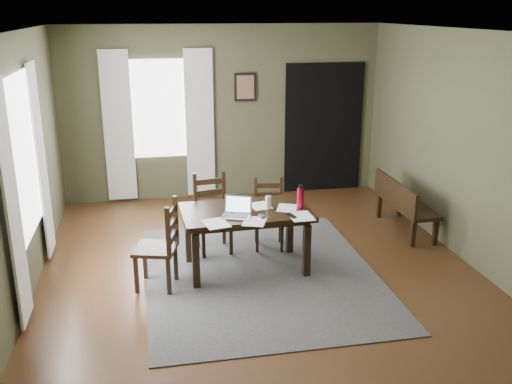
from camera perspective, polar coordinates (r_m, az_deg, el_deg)
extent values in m
cube|color=#492C16|center=(6.64, 0.50, -8.24)|extent=(5.00, 6.00, 0.01)
cube|color=#494A30|center=(9.06, -3.30, 7.90)|extent=(5.00, 0.02, 2.70)
cube|color=#494A30|center=(3.46, 10.67, -9.48)|extent=(5.00, 0.02, 2.70)
cube|color=#494A30|center=(6.19, -22.80, 1.76)|extent=(0.02, 6.00, 2.70)
cube|color=#494A30|center=(7.09, 20.80, 3.92)|extent=(0.02, 6.00, 2.70)
cube|color=white|center=(5.96, 0.57, 15.78)|extent=(5.00, 6.00, 0.02)
cube|color=#434343|center=(6.64, 0.50, -8.15)|extent=(2.60, 3.20, 0.01)
cube|color=black|center=(6.49, -1.03, -2.03)|extent=(1.48, 0.92, 0.06)
cube|color=black|center=(6.51, -1.03, -2.47)|extent=(1.32, 0.76, 0.05)
cube|color=black|center=(6.24, -6.04, -6.85)|extent=(0.08, 0.08, 0.62)
cube|color=black|center=(6.85, -6.77, -4.53)|extent=(0.08, 0.08, 0.62)
cube|color=black|center=(6.49, 5.09, -5.80)|extent=(0.08, 0.08, 0.62)
cube|color=black|center=(7.08, 3.39, -3.66)|extent=(0.08, 0.08, 0.62)
cube|color=black|center=(6.25, -10.03, -5.63)|extent=(0.53, 0.53, 0.04)
cube|color=black|center=(6.55, -11.04, -6.80)|extent=(0.05, 0.05, 0.42)
cube|color=black|center=(6.46, -8.03, -6.96)|extent=(0.05, 0.05, 0.42)
cube|color=black|center=(6.24, -11.87, -8.13)|extent=(0.05, 0.05, 0.42)
cube|color=black|center=(6.16, -8.72, -8.32)|extent=(0.05, 0.05, 0.42)
cube|color=black|center=(6.27, -8.03, -2.72)|extent=(0.06, 0.06, 0.53)
cube|color=black|center=(5.94, -8.78, -3.97)|extent=(0.06, 0.06, 0.53)
cube|color=black|center=(6.16, -8.33, -4.57)|extent=(0.11, 0.31, 0.07)
cube|color=black|center=(6.11, -8.39, -3.33)|extent=(0.11, 0.31, 0.07)
cube|color=black|center=(6.05, -8.45, -2.06)|extent=(0.11, 0.31, 0.07)
cube|color=black|center=(7.07, -4.27, -2.61)|extent=(0.47, 0.47, 0.04)
cube|color=black|center=(6.97, -5.28, -4.99)|extent=(0.04, 0.04, 0.42)
cube|color=black|center=(7.28, -5.86, -3.97)|extent=(0.04, 0.04, 0.42)
cube|color=black|center=(7.04, -2.53, -4.68)|extent=(0.04, 0.04, 0.42)
cube|color=black|center=(7.35, -3.23, -3.69)|extent=(0.04, 0.04, 0.42)
cube|color=black|center=(7.13, -6.10, -0.18)|extent=(0.05, 0.05, 0.53)
cube|color=black|center=(7.20, -3.26, 0.09)|extent=(0.05, 0.05, 0.53)
cube|color=black|center=(7.21, -4.64, -1.12)|extent=(0.32, 0.06, 0.07)
cube|color=black|center=(7.16, -4.67, -0.04)|extent=(0.32, 0.06, 0.07)
cube|color=black|center=(7.12, -4.70, 1.05)|extent=(0.32, 0.06, 0.07)
cube|color=black|center=(7.19, 1.31, -2.61)|extent=(0.44, 0.44, 0.04)
cube|color=black|center=(7.11, 0.12, -4.61)|extent=(0.04, 0.04, 0.37)
cube|color=black|center=(7.40, 0.03, -3.69)|extent=(0.04, 0.04, 0.37)
cube|color=black|center=(7.13, 2.61, -4.57)|extent=(0.04, 0.04, 0.37)
cube|color=black|center=(7.41, 2.43, -3.65)|extent=(0.04, 0.04, 0.37)
cube|color=black|center=(7.26, -0.04, -0.32)|extent=(0.05, 0.05, 0.47)
cube|color=black|center=(7.28, 2.54, -0.30)|extent=(0.05, 0.05, 0.47)
cube|color=black|center=(7.31, 1.24, -1.26)|extent=(0.28, 0.07, 0.06)
cube|color=black|center=(7.27, 1.25, -0.31)|extent=(0.28, 0.07, 0.06)
cube|color=black|center=(7.23, 1.25, 0.65)|extent=(0.28, 0.07, 0.06)
cube|color=black|center=(8.02, 14.85, -1.16)|extent=(0.41, 1.28, 0.05)
cube|color=black|center=(7.70, 17.50, -3.83)|extent=(0.05, 0.05, 0.36)
cube|color=black|center=(7.56, 15.43, -4.04)|extent=(0.05, 0.05, 0.36)
cube|color=black|center=(8.61, 14.12, -1.22)|extent=(0.05, 0.05, 0.36)
cube|color=black|center=(8.49, 12.22, -1.36)|extent=(0.05, 0.05, 0.36)
cube|color=black|center=(7.88, 13.75, 0.00)|extent=(0.05, 1.28, 0.31)
cube|color=#B7B7BC|center=(6.26, -2.00, -2.45)|extent=(0.37, 0.31, 0.02)
cube|color=#B7B7BC|center=(6.33, -1.79, -1.22)|extent=(0.31, 0.17, 0.20)
cube|color=silver|center=(6.32, -1.81, -1.24)|extent=(0.27, 0.14, 0.17)
cube|color=#3F3F42|center=(6.25, -2.02, -2.41)|extent=(0.29, 0.21, 0.00)
cube|color=#3F3F42|center=(6.23, 0.60, -2.46)|extent=(0.07, 0.10, 0.03)
cube|color=black|center=(6.29, 3.55, -2.37)|extent=(0.09, 0.17, 0.02)
cylinder|color=silver|center=(6.51, 1.22, -1.03)|extent=(0.08, 0.08, 0.15)
cylinder|color=#B10D2A|center=(6.51, 4.46, -0.63)|extent=(0.10, 0.10, 0.24)
cylinder|color=black|center=(6.47, 4.49, 0.55)|extent=(0.06, 0.06, 0.04)
cube|color=white|center=(6.09, -4.03, -3.15)|extent=(0.31, 0.37, 0.00)
cube|color=white|center=(6.30, 4.54, -2.44)|extent=(0.25, 0.33, 0.00)
cube|color=white|center=(6.61, 0.42, -1.39)|extent=(0.27, 0.32, 0.00)
cube|color=white|center=(6.54, 3.13, -1.61)|extent=(0.31, 0.34, 0.00)
cube|color=white|center=(6.13, -0.14, -2.96)|extent=(0.33, 0.37, 0.00)
cube|color=white|center=(6.35, -22.31, 3.14)|extent=(0.01, 1.30, 1.70)
cube|color=white|center=(8.93, -9.72, 8.18)|extent=(1.00, 0.01, 1.50)
cube|color=silver|center=(5.64, -23.19, -1.39)|extent=(0.03, 0.48, 2.30)
cube|color=silver|center=(7.18, -20.68, 2.87)|extent=(0.03, 0.48, 2.30)
cube|color=silver|center=(8.96, -13.61, 6.34)|extent=(0.44, 0.03, 2.30)
cube|color=silver|center=(8.98, -5.65, 6.79)|extent=(0.44, 0.03, 2.30)
cube|color=black|center=(9.02, -1.08, 10.45)|extent=(0.34, 0.03, 0.44)
cube|color=brown|center=(9.01, -1.07, 10.44)|extent=(0.27, 0.01, 0.36)
cube|color=black|center=(9.45, 6.78, 6.37)|extent=(1.30, 0.03, 2.10)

